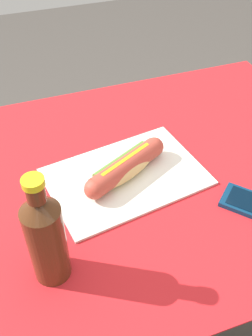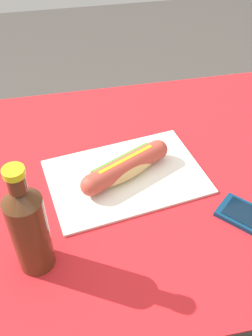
# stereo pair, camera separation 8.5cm
# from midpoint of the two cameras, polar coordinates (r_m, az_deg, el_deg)

# --- Properties ---
(ground_plane) EXTENTS (6.00, 6.00, 0.00)m
(ground_plane) POSITION_cam_midpoint_polar(r_m,az_deg,el_deg) (1.50, -1.33, -22.18)
(ground_plane) COLOR #47423D
(ground_plane) RESTS_ON ground
(dining_table) EXTENTS (1.08, 0.76, 0.75)m
(dining_table) POSITION_cam_midpoint_polar(r_m,az_deg,el_deg) (0.99, -1.88, -7.64)
(dining_table) COLOR brown
(dining_table) RESTS_ON ground
(paper_wrapper) EXTENTS (0.37, 0.28, 0.01)m
(paper_wrapper) POSITION_cam_midpoint_polar(r_m,az_deg,el_deg) (0.87, -2.80, -1.43)
(paper_wrapper) COLOR silver
(paper_wrapper) RESTS_ON dining_table
(hot_dog) EXTENTS (0.21, 0.13, 0.05)m
(hot_dog) POSITION_cam_midpoint_polar(r_m,az_deg,el_deg) (0.85, -2.91, 0.01)
(hot_dog) COLOR #DBB26B
(hot_dog) RESTS_ON paper_wrapper
(soda_bottle) EXTENTS (0.06, 0.06, 0.23)m
(soda_bottle) POSITION_cam_midpoint_polar(r_m,az_deg,el_deg) (0.66, -15.38, -9.93)
(soda_bottle) COLOR #4C2814
(soda_bottle) RESTS_ON dining_table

